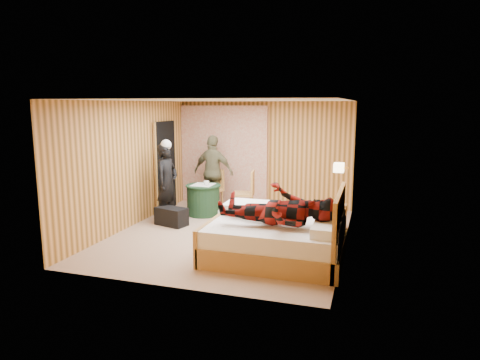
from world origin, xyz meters
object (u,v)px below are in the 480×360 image
(man_at_table, at_px, (213,172))
(chair_far, at_px, (214,186))
(nightstand, at_px, (336,218))
(woman_standing, at_px, (167,183))
(round_table, at_px, (203,200))
(man_on_bed, at_px, (277,200))
(chair_near, at_px, (247,190))
(bed, at_px, (278,238))
(wall_lamp, at_px, (339,168))
(duffel_bag, at_px, (171,216))

(man_at_table, bearing_deg, chair_far, 134.08)
(nightstand, distance_m, woman_standing, 3.51)
(woman_standing, xyz_separation_m, man_at_table, (0.53, 1.32, 0.04))
(nightstand, distance_m, round_table, 2.96)
(chair_far, distance_m, man_on_bed, 3.75)
(nightstand, bearing_deg, woman_standing, -175.76)
(chair_near, bearing_deg, round_table, -84.28)
(bed, bearing_deg, chair_far, 127.66)
(wall_lamp, height_order, woman_standing, woman_standing)
(man_at_table, xyz_separation_m, man_on_bed, (2.20, -3.04, 0.14))
(chair_far, height_order, woman_standing, woman_standing)
(woman_standing, bearing_deg, round_table, -30.04)
(duffel_bag, bearing_deg, chair_far, 93.97)
(duffel_bag, distance_m, man_on_bed, 2.99)
(chair_far, bearing_deg, man_on_bed, -39.39)
(round_table, bearing_deg, man_on_bed, -47.45)
(bed, xyz_separation_m, duffel_bag, (-2.47, 1.19, -0.15))
(bed, relative_size, woman_standing, 1.30)
(bed, distance_m, chair_near, 2.73)
(wall_lamp, xyz_separation_m, chair_far, (-2.95, 1.37, -0.76))
(bed, relative_size, chair_near, 2.14)
(nightstand, distance_m, duffel_bag, 3.28)
(nightstand, height_order, man_on_bed, man_on_bed)
(chair_far, bearing_deg, nightstand, -4.88)
(chair_far, xyz_separation_m, chair_near, (0.92, -0.36, 0.04))
(chair_far, bearing_deg, man_at_table, 140.97)
(wall_lamp, height_order, bed, wall_lamp)
(duffel_bag, bearing_deg, bed, -10.26)
(wall_lamp, xyz_separation_m, duffel_bag, (-3.27, -0.22, -1.12))
(round_table, xyz_separation_m, man_at_table, (0.00, 0.65, 0.52))
(man_at_table, height_order, man_on_bed, man_on_bed)
(duffel_bag, xyz_separation_m, man_on_bed, (2.50, -1.42, 0.82))
(bed, bearing_deg, man_on_bed, -82.56)
(wall_lamp, relative_size, chair_far, 0.28)
(round_table, height_order, man_on_bed, man_on_bed)
(wall_lamp, xyz_separation_m, chair_near, (-2.03, 1.01, -0.72))
(duffel_bag, bearing_deg, round_table, 88.23)
(woman_standing, height_order, man_on_bed, man_on_bed)
(bed, height_order, chair_far, bed)
(man_at_table, bearing_deg, chair_near, 165.65)
(nightstand, height_order, chair_far, chair_far)
(woman_standing, bearing_deg, bed, -110.84)
(duffel_bag, xyz_separation_m, woman_standing, (-0.23, 0.30, 0.64))
(wall_lamp, bearing_deg, duffel_bag, -176.09)
(round_table, height_order, woman_standing, woman_standing)
(bed, relative_size, duffel_bag, 3.30)
(chair_near, relative_size, man_on_bed, 0.56)
(man_on_bed, bearing_deg, duffel_bag, 150.45)
(wall_lamp, relative_size, nightstand, 0.49)
(bed, distance_m, duffel_bag, 2.75)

